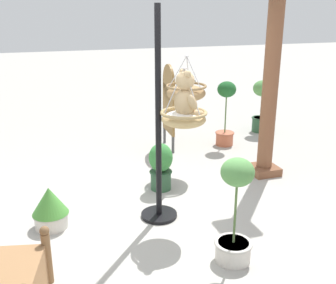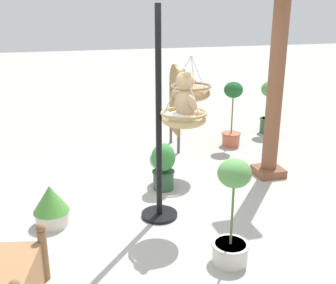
# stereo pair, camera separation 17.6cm
# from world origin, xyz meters

# --- Properties ---
(ground_plane) EXTENTS (40.00, 40.00, 0.00)m
(ground_plane) POSITION_xyz_m (0.00, 0.00, 0.00)
(ground_plane) COLOR #ADAAA3
(display_pole_central) EXTENTS (0.44, 0.44, 2.53)m
(display_pole_central) POSITION_xyz_m (-0.11, 0.04, 0.80)
(display_pole_central) COLOR black
(display_pole_central) RESTS_ON ground
(hanging_basket_with_teddy) EXTENTS (0.52, 0.52, 0.66)m
(hanging_basket_with_teddy) POSITION_xyz_m (0.04, 0.29, 1.27)
(hanging_basket_with_teddy) COLOR tan
(teddy_bear) EXTENTS (0.37, 0.34, 0.54)m
(teddy_bear) POSITION_xyz_m (0.04, 0.32, 1.50)
(teddy_bear) COLOR tan
(hanging_basket_left_high) EXTENTS (0.61, 0.61, 0.67)m
(hanging_basket_left_high) POSITION_xyz_m (-1.46, 0.88, 1.23)
(hanging_basket_left_high) COLOR #A37F51
(greenhouse_pillar_far_back) EXTENTS (0.43, 0.43, 3.00)m
(greenhouse_pillar_far_back) POSITION_xyz_m (-0.90, 1.96, 1.45)
(greenhouse_pillar_far_back) COLOR brown
(greenhouse_pillar_far_back) RESTS_ON ground
(potted_plant_fern_front) EXTENTS (0.35, 0.35, 1.18)m
(potted_plant_fern_front) POSITION_xyz_m (-2.32, 1.98, 0.61)
(potted_plant_fern_front) COLOR #BC6042
(potted_plant_fern_front) RESTS_ON ground
(potted_plant_flowering_red) EXTENTS (0.33, 0.33, 0.67)m
(potted_plant_flowering_red) POSITION_xyz_m (-0.86, 0.30, 0.35)
(potted_plant_flowering_red) COLOR #2D5638
(potted_plant_flowering_red) RESTS_ON ground
(potted_plant_small_succulent) EXTENTS (0.42, 0.42, 0.50)m
(potted_plant_small_succulent) POSITION_xyz_m (-0.26, -1.22, 0.25)
(potted_plant_small_succulent) COLOR beige
(potted_plant_small_succulent) RESTS_ON ground
(potted_plant_conical_shrub) EXTENTS (0.39, 0.39, 1.11)m
(potted_plant_conical_shrub) POSITION_xyz_m (0.99, 0.49, 0.51)
(potted_plant_conical_shrub) COLOR beige
(potted_plant_conical_shrub) RESTS_ON ground
(potted_plant_trailing_ivy) EXTENTS (0.37, 0.37, 1.05)m
(potted_plant_trailing_ivy) POSITION_xyz_m (-2.87, 3.03, 0.57)
(potted_plant_trailing_ivy) COLOR #2D5638
(potted_plant_trailing_ivy) RESTS_ON ground
(display_sign_board) EXTENTS (0.64, 0.07, 1.51)m
(display_sign_board) POSITION_xyz_m (-2.49, 0.95, 0.89)
(display_sign_board) COLOR olive
(display_sign_board) RESTS_ON ground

